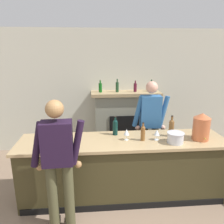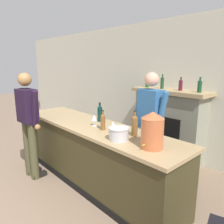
% 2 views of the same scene
% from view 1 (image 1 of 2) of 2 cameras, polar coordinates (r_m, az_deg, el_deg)
% --- Properties ---
extents(wall_back_panel, '(12.00, 0.07, 2.75)m').
position_cam_1_polar(wall_back_panel, '(5.06, -1.08, 5.45)').
color(wall_back_panel, beige).
rests_on(wall_back_panel, ground_plane).
extents(bar_counter, '(3.16, 0.76, 0.97)m').
position_cam_1_polar(bar_counter, '(3.56, 2.80, -14.45)').
color(bar_counter, '#38321A').
rests_on(bar_counter, ground_plane).
extents(fireplace_stone, '(1.52, 0.52, 1.69)m').
position_cam_1_polar(fireplace_stone, '(5.01, 3.45, -2.51)').
color(fireplace_stone, gray).
rests_on(fireplace_stone, ground_plane).
extents(person_customer, '(0.66, 0.31, 1.75)m').
position_cam_1_polar(person_customer, '(2.77, -13.79, -12.83)').
color(person_customer, '#45432A').
rests_on(person_customer, ground_plane).
extents(person_bartender, '(0.66, 0.32, 1.77)m').
position_cam_1_polar(person_bartender, '(4.04, 9.90, -3.22)').
color(person_bartender, brown).
rests_on(person_bartender, ground_plane).
extents(copper_dispenser, '(0.25, 0.29, 0.42)m').
position_cam_1_polar(copper_dispenser, '(3.55, 22.32, -3.49)').
color(copper_dispenser, '#C06138').
rests_on(copper_dispenser, bar_counter).
extents(ice_bucket_steel, '(0.25, 0.25, 0.16)m').
position_cam_1_polar(ice_bucket_steel, '(3.34, 16.24, -6.46)').
color(ice_bucket_steel, silver).
rests_on(ice_bucket_steel, bar_counter).
extents(wine_bottle_cabernet_heavy, '(0.07, 0.07, 0.28)m').
position_cam_1_polar(wine_bottle_cabernet_heavy, '(3.31, 8.08, -5.30)').
color(wine_bottle_cabernet_heavy, brown).
rests_on(wine_bottle_cabernet_heavy, bar_counter).
extents(wine_bottle_riesling_slim, '(0.08, 0.08, 0.34)m').
position_cam_1_polar(wine_bottle_riesling_slim, '(3.54, 15.25, -3.83)').
color(wine_bottle_riesling_slim, brown).
rests_on(wine_bottle_riesling_slim, bar_counter).
extents(wine_bottle_rose_blush, '(0.08, 0.08, 0.31)m').
position_cam_1_polar(wine_bottle_rose_blush, '(3.49, 0.85, -3.80)').
color(wine_bottle_rose_blush, '#0A2B28').
rests_on(wine_bottle_rose_blush, bar_counter).
extents(wine_glass_front_left, '(0.09, 0.09, 0.16)m').
position_cam_1_polar(wine_glass_front_left, '(3.36, 11.63, -5.34)').
color(wine_glass_front_left, silver).
rests_on(wine_glass_front_left, bar_counter).
extents(wine_glass_front_right, '(0.08, 0.08, 0.17)m').
position_cam_1_polar(wine_glass_front_right, '(3.30, 3.81, -5.32)').
color(wine_glass_front_right, silver).
rests_on(wine_glass_front_right, bar_counter).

